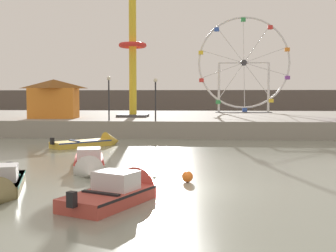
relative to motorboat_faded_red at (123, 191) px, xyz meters
The scene contains 13 objects.
ground_plane 2.70m from the motorboat_faded_red, 45.58° to the left, with size 240.00×240.00×0.00m, color gray.
quay_promenade 33.27m from the motorboat_faded_red, 86.76° to the left, with size 110.00×25.93×1.40m, color gray.
distant_town_skyline 62.10m from the motorboat_faded_red, 88.27° to the left, with size 140.00×3.00×4.40m, color #564C47.
motorboat_faded_red is the anchor object (origin of this frame).
motorboat_pale_grey 6.15m from the motorboat_faded_red, 115.01° to the left, with size 2.66×5.77×1.41m.
motorboat_mustard_yellow 16.05m from the motorboat_faded_red, 107.37° to the left, with size 4.50×4.51×1.36m.
motorboat_olive_wood 4.39m from the motorboat_faded_red, behind, with size 2.58×4.72×1.34m.
ferris_wheel_white_frame 41.13m from the motorboat_faded_red, 79.35° to the left, with size 11.02×1.20×11.50m.
drop_tower_yellow_tower 28.94m from the motorboat_faded_red, 98.37° to the left, with size 2.80×2.80×14.76m.
carnival_booth_orange_canopy 26.99m from the motorboat_faded_red, 113.63° to the left, with size 4.63×3.19×3.48m.
promenade_lamp_near 21.00m from the motorboat_faded_red, 93.21° to the left, with size 0.32×0.32×3.40m.
promenade_lamp_far 22.09m from the motorboat_faded_red, 103.30° to the left, with size 0.32×0.32×3.58m.
mooring_buoy_orange 3.68m from the motorboat_faded_red, 57.32° to the left, with size 0.44×0.44×0.44m, color orange.
Camera 1 is at (0.69, -15.98, 3.38)m, focal length 47.15 mm.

